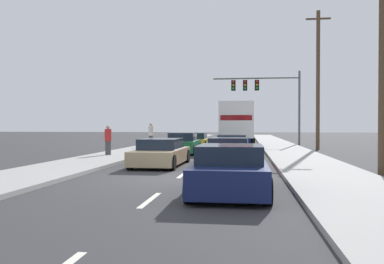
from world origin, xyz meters
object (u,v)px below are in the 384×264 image
at_px(car_silver, 232,147).
at_px(car_green, 183,144).
at_px(traffic_signal_mast, 259,90).
at_px(pedestrian_mid_block, 151,135).
at_px(box_truck, 238,123).
at_px(pedestrian_near_corner, 108,140).
at_px(car_navy, 230,171).
at_px(car_red, 229,154).
at_px(car_tan, 161,153).
at_px(car_yellow, 197,140).
at_px(utility_pole_mid, 318,78).
at_px(utility_pole_near, 383,32).

bearing_deg(car_silver, car_green, 147.27).
distance_m(traffic_signal_mast, pedestrian_mid_block, 11.80).
bearing_deg(car_green, box_truck, 58.99).
bearing_deg(car_green, pedestrian_near_corner, -137.92).
height_order(car_navy, pedestrian_near_corner, pedestrian_near_corner).
distance_m(car_red, pedestrian_near_corner, 8.48).
height_order(box_truck, pedestrian_mid_block, box_truck).
relative_size(car_tan, car_red, 1.11).
height_order(car_yellow, utility_pole_mid, utility_pole_mid).
xyz_separation_m(car_red, utility_pole_mid, (6.04, 13.61, 4.73)).
height_order(car_red, utility_pole_mid, utility_pole_mid).
xyz_separation_m(car_tan, pedestrian_mid_block, (-3.70, 13.30, 0.51)).
xyz_separation_m(car_tan, utility_pole_mid, (9.09, 13.22, 4.75)).
height_order(car_red, pedestrian_mid_block, pedestrian_mid_block).
bearing_deg(car_green, car_tan, -88.36).
bearing_deg(car_yellow, traffic_signal_mast, 40.85).
distance_m(utility_pole_mid, pedestrian_near_corner, 16.43).
relative_size(car_red, utility_pole_near, 0.42).
bearing_deg(car_red, car_navy, -87.27).
height_order(car_tan, car_navy, car_navy).
distance_m(car_red, traffic_signal_mast, 21.11).
distance_m(box_truck, car_silver, 7.79).
bearing_deg(car_red, utility_pole_near, -16.82).
bearing_deg(utility_pole_near, car_yellow, 117.14).
relative_size(car_tan, utility_pole_mid, 0.45).
bearing_deg(utility_pole_mid, car_silver, -129.09).
bearing_deg(traffic_signal_mast, car_navy, -93.54).
distance_m(car_silver, utility_pole_mid, 10.82).
bearing_deg(car_red, pedestrian_near_corner, 146.41).
distance_m(car_navy, pedestrian_mid_block, 21.30).
bearing_deg(car_silver, pedestrian_mid_block, 131.12).
bearing_deg(traffic_signal_mast, pedestrian_mid_block, -141.87).
bearing_deg(utility_pole_near, car_red, 163.18).
relative_size(car_navy, utility_pole_near, 0.43).
height_order(utility_pole_near, utility_pole_mid, utility_pole_mid).
relative_size(car_green, utility_pole_mid, 0.40).
xyz_separation_m(utility_pole_near, utility_pole_mid, (0.38, 15.32, 0.10)).
bearing_deg(car_silver, utility_pole_near, -53.48).
bearing_deg(car_red, traffic_signal_mast, 84.52).
relative_size(car_yellow, pedestrian_near_corner, 2.58).
height_order(traffic_signal_mast, pedestrian_near_corner, traffic_signal_mast).
height_order(utility_pole_near, pedestrian_mid_block, utility_pole_near).
bearing_deg(pedestrian_mid_block, utility_pole_mid, -0.32).
xyz_separation_m(utility_pole_mid, pedestrian_mid_block, (-12.79, 0.07, -4.24)).
bearing_deg(utility_pole_near, pedestrian_mid_block, 128.87).
bearing_deg(utility_pole_near, car_tan, 166.48).
distance_m(car_tan, car_red, 3.07).
xyz_separation_m(box_truck, car_silver, (-0.20, -7.66, -1.40)).
xyz_separation_m(car_yellow, box_truck, (3.47, -2.19, 1.42)).
bearing_deg(car_green, utility_pole_mid, 30.59).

